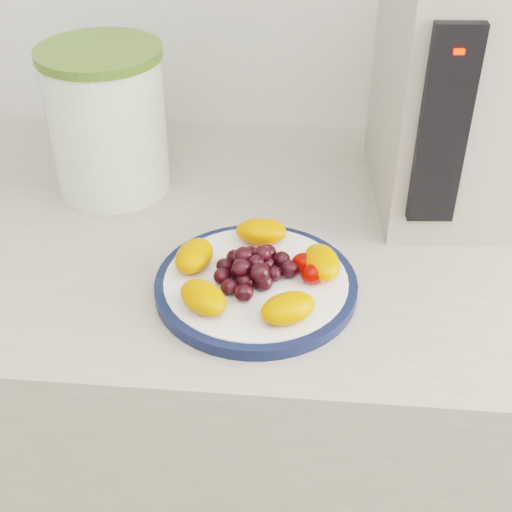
{
  "coord_description": "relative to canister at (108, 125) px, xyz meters",
  "views": [
    {
      "loc": [
        0.08,
        0.42,
        1.42
      ],
      "look_at": [
        0.02,
        1.06,
        0.95
      ],
      "focal_mm": 50.0,
      "sensor_mm": 36.0,
      "label": 1
    }
  ],
  "objects": [
    {
      "name": "canister_lid",
      "position": [
        0.0,
        0.0,
        0.1
      ],
      "size": [
        0.19,
        0.19,
        0.01
      ],
      "primitive_type": "cylinder",
      "rotation": [
        0.0,
        0.0,
        0.14
      ],
      "color": "#4D6828",
      "rests_on": "canister"
    },
    {
      "name": "appliance_led",
      "position": [
        0.42,
        -0.13,
        0.16
      ],
      "size": [
        0.01,
        0.01,
        0.01
      ],
      "primitive_type": "cube",
      "rotation": [
        0.0,
        0.0,
        0.08
      ],
      "color": "#FF0C05",
      "rests_on": "appliance_panel"
    },
    {
      "name": "cabinet_face",
      "position": [
        0.2,
        -0.08,
        -0.57
      ],
      "size": [
        3.48,
        0.58,
        0.84
      ],
      "primitive_type": "cube",
      "color": "olive",
      "rests_on": "floor"
    },
    {
      "name": "plate_rim",
      "position": [
        0.22,
        -0.22,
        -0.09
      ],
      "size": [
        0.23,
        0.23,
        0.01
      ],
      "primitive_type": "cylinder",
      "color": "#101B3D",
      "rests_on": "counter"
    },
    {
      "name": "canister",
      "position": [
        0.0,
        0.0,
        0.0
      ],
      "size": [
        0.18,
        0.18,
        0.19
      ],
      "primitive_type": "cylinder",
      "rotation": [
        0.0,
        0.0,
        0.14
      ],
      "color": "#3D6A1A",
      "rests_on": "counter"
    },
    {
      "name": "counter",
      "position": [
        0.2,
        -0.08,
        -0.54
      ],
      "size": [
        3.5,
        0.6,
        0.9
      ],
      "primitive_type": "cube",
      "color": "#B3AA9A",
      "rests_on": "floor"
    },
    {
      "name": "appliance_panel",
      "position": [
        0.42,
        -0.12,
        0.07
      ],
      "size": [
        0.06,
        0.02,
        0.24
      ],
      "primitive_type": "cube",
      "rotation": [
        0.0,
        0.0,
        0.08
      ],
      "color": "black",
      "rests_on": "appliance_body"
    },
    {
      "name": "appliance_body",
      "position": [
        0.46,
        0.02,
        0.07
      ],
      "size": [
        0.2,
        0.27,
        0.32
      ],
      "primitive_type": "cube",
      "rotation": [
        0.0,
        0.0,
        0.08
      ],
      "color": "#A9A094",
      "rests_on": "counter"
    },
    {
      "name": "plate_face",
      "position": [
        0.22,
        -0.22,
        -0.09
      ],
      "size": [
        0.21,
        0.21,
        0.02
      ],
      "primitive_type": "cylinder",
      "color": "white",
      "rests_on": "counter"
    },
    {
      "name": "fruit_plate",
      "position": [
        0.22,
        -0.22,
        -0.06
      ],
      "size": [
        0.2,
        0.2,
        0.03
      ],
      "color": "orange",
      "rests_on": "plate_face"
    }
  ]
}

